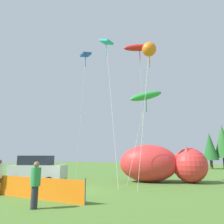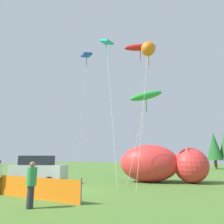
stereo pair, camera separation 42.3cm
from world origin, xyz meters
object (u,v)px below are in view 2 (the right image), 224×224
Objects in this scene: kite_teal_diamond at (107,45)px; kite_orange_flower at (148,49)px; parked_car at (38,170)px; spectator_in_yellow_shirt at (31,182)px; kite_green_fish at (146,96)px; folding_chair at (65,186)px; kite_blue_box at (86,58)px; kite_red_lizard at (140,48)px; inflatable_cat at (161,165)px.

kite_teal_diamond reaches higher than kite_orange_flower.
spectator_in_yellow_shirt is (6.54, -4.97, -0.04)m from parked_car.
folding_chair is at bearing -98.76° from kite_green_fish.
kite_blue_box is 3.97m from kite_teal_diamond.
kite_red_lizard is at bearing 57.23° from kite_teal_diamond.
inflatable_cat is 10.89m from kite_teal_diamond.
kite_green_fish is (6.99, 4.45, 5.68)m from parked_car.
kite_orange_flower reaches higher than parked_car.
folding_chair is at bearing -118.22° from kite_orange_flower.
kite_green_fish is 8.08m from kite_blue_box.
kite_teal_diamond reaches higher than folding_chair.
kite_blue_box is 8.47m from kite_orange_flower.
spectator_in_yellow_shirt is at bearing -92.73° from kite_green_fish.
kite_orange_flower is at bearing -15.29° from kite_blue_box.
parked_car is 11.99m from kite_orange_flower.
parked_car is at bearing -146.54° from kite_teal_diamond.
kite_teal_diamond is at bearing -122.77° from kite_red_lizard.
inflatable_cat is 0.73× the size of kite_orange_flower.
kite_blue_box reaches higher than inflatable_cat.
kite_blue_box reaches higher than kite_teal_diamond.
spectator_in_yellow_shirt is (-0.51, -11.50, -0.40)m from inflatable_cat.
kite_blue_box is at bearing 95.58° from folding_chair.
kite_teal_diamond is at bearing -149.04° from kite_green_fish.
kite_teal_diamond reaches higher than spectator_in_yellow_shirt.
kite_blue_box is at bearing 122.62° from spectator_in_yellow_shirt.
kite_green_fish is 0.61× the size of kite_red_lizard.
inflatable_cat is 11.52m from spectator_in_yellow_shirt.
folding_chair is 0.13× the size of kite_green_fish.
kite_green_fish is at bearing 49.35° from folding_chair.
spectator_in_yellow_shirt is at bearing -87.13° from kite_red_lizard.
inflatable_cat is at bearing 19.22° from kite_blue_box.
kite_orange_flower is (7.83, -2.14, -2.41)m from kite_blue_box.
inflatable_cat is at bearing 50.93° from folding_chair.
kite_green_fish is at bearing 30.96° from kite_teal_diamond.
parked_car reaches higher than spectator_in_yellow_shirt.
inflatable_cat is 9.12m from kite_orange_flower.
inflatable_cat is 3.91× the size of spectator_in_yellow_shirt.
folding_chair is at bearing 105.16° from spectator_in_yellow_shirt.
kite_green_fish is 0.61× the size of kite_blue_box.
kite_blue_box reaches higher than parked_car.
parked_car is 11.49m from kite_blue_box.
spectator_in_yellow_shirt is 11.03m from kite_green_fish.
kite_green_fish is 0.76× the size of kite_orange_flower.
kite_red_lizard is at bearing 125.84° from kite_orange_flower.
folding_chair is at bearing -52.53° from kite_blue_box.
kite_red_lizard is 3.21m from kite_teal_diamond.
folding_chair is at bearing -73.49° from kite_teal_diamond.
kite_green_fish is 0.63× the size of kite_teal_diamond.
spectator_in_yellow_shirt is at bearing -65.27° from parked_car.
kite_orange_flower is at bearing -54.16° from kite_red_lizard.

